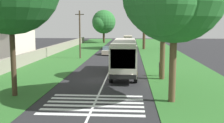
{
  "coord_description": "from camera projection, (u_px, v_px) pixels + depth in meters",
  "views": [
    {
      "loc": [
        -26.19,
        -2.46,
        5.47
      ],
      "look_at": [
        2.02,
        -0.54,
        1.6
      ],
      "focal_mm": 43.99,
      "sensor_mm": 36.0,
      "label": 1
    }
  ],
  "objects": [
    {
      "name": "ground",
      "position": [
        105.0,
        80.0,
        26.79
      ],
      "size": [
        160.0,
        160.0,
        0.0
      ],
      "primitive_type": "plane",
      "color": "#262628"
    },
    {
      "name": "grass_verge_left",
      "position": [
        61.0,
        60.0,
        42.17
      ],
      "size": [
        120.0,
        8.0,
        0.04
      ],
      "primitive_type": "cube",
      "color": "#2D6628",
      "rests_on": "ground"
    },
    {
      "name": "grass_verge_right",
      "position": [
        169.0,
        61.0,
        41.07
      ],
      "size": [
        120.0,
        8.0,
        0.04
      ],
      "primitive_type": "cube",
      "color": "#2D6628",
      "rests_on": "ground"
    },
    {
      "name": "centre_line",
      "position": [
        114.0,
        60.0,
        41.62
      ],
      "size": [
        110.0,
        0.16,
        0.01
      ],
      "primitive_type": "cube",
      "color": "silver",
      "rests_on": "ground"
    },
    {
      "name": "coach_bus",
      "position": [
        124.0,
        55.0,
        29.39
      ],
      "size": [
        11.16,
        2.62,
        3.73
      ],
      "color": "silver",
      "rests_on": "ground"
    },
    {
      "name": "zebra_crossing",
      "position": [
        94.0,
        104.0,
        18.86
      ],
      "size": [
        4.95,
        6.8,
        0.01
      ],
      "color": "silver",
      "rests_on": "ground"
    },
    {
      "name": "trailing_car_0",
      "position": [
        108.0,
        51.0,
        49.4
      ],
      "size": [
        4.3,
        1.78,
        1.43
      ],
      "color": "#B7A893",
      "rests_on": "ground"
    },
    {
      "name": "trailing_car_1",
      "position": [
        127.0,
        47.0,
        59.0
      ],
      "size": [
        4.3,
        1.78,
        1.43
      ],
      "color": "gold",
      "rests_on": "ground"
    },
    {
      "name": "trailing_minibus_0",
      "position": [
        128.0,
        39.0,
        70.24
      ],
      "size": [
        6.0,
        2.14,
        2.53
      ],
      "color": "#BFB299",
      "rests_on": "ground"
    },
    {
      "name": "roadside_tree_left_0",
      "position": [
        103.0,
        21.0,
        87.06
      ],
      "size": [
        6.27,
        5.34,
        9.14
      ],
      "color": "#4C3826",
      "rests_on": "grass_verge_left"
    },
    {
      "name": "roadside_tree_left_2",
      "position": [
        103.0,
        22.0,
        79.52
      ],
      "size": [
        8.15,
        6.81,
        9.48
      ],
      "color": "#3D2D1E",
      "rests_on": "grass_verge_left"
    },
    {
      "name": "roadside_tree_right_0",
      "position": [
        162.0,
        10.0,
        26.43
      ],
      "size": [
        5.92,
        5.2,
        9.5
      ],
      "color": "brown",
      "rests_on": "grass_verge_right"
    },
    {
      "name": "roadside_tree_right_1",
      "position": [
        144.0,
        10.0,
        59.02
      ],
      "size": [
        8.52,
        7.27,
        12.22
      ],
      "color": "#4C3826",
      "rests_on": "grass_verge_right"
    },
    {
      "name": "utility_pole",
      "position": [
        80.0,
        34.0,
        43.38
      ],
      "size": [
        0.24,
        1.4,
        7.53
      ],
      "color": "#473828",
      "rests_on": "grass_verge_left"
    },
    {
      "name": "roadside_wall",
      "position": [
        49.0,
        51.0,
        47.23
      ],
      "size": [
        70.0,
        0.4,
        1.58
      ],
      "primitive_type": "cube",
      "color": "gray",
      "rests_on": "grass_verge_left"
    },
    {
      "name": "pedestrian",
      "position": [
        160.0,
        68.0,
        28.72
      ],
      "size": [
        0.34,
        0.34,
        1.69
      ],
      "color": "#26262D",
      "rests_on": "grass_verge_right"
    }
  ]
}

